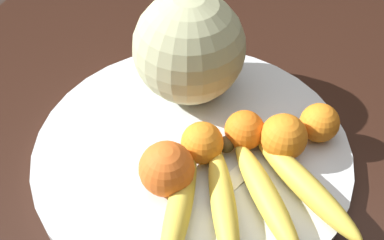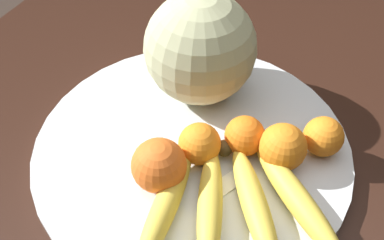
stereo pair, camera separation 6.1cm
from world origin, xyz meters
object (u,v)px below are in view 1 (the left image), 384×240
object	(u,v)px
orange_front_left	(167,169)
orange_front_right	(202,143)
orange_back_right	(319,123)
orange_mid_center	(283,137)
melon	(189,48)
fruit_bowl	(192,147)
orange_back_left	(245,130)
kitchen_table	(170,166)
produce_tag	(236,177)
banana_bunch	(246,196)

from	to	relation	value
orange_front_left	orange_front_right	distance (m)	0.07
orange_front_left	orange_front_right	size ratio (longest dim) A/B	1.23
orange_back_right	orange_front_left	bearing A→B (deg)	-50.76
orange_mid_center	orange_front_left	bearing A→B (deg)	-53.30
melon	orange_front_left	size ratio (longest dim) A/B	2.34
orange_mid_center	orange_front_right	bearing A→B (deg)	-69.24
orange_front_left	orange_back_right	world-z (taller)	orange_front_left
fruit_bowl	orange_back_right	world-z (taller)	orange_back_right
orange_front_right	orange_mid_center	size ratio (longest dim) A/B	0.90
melon	orange_front_right	bearing A→B (deg)	24.24
orange_front_right	orange_back_left	xyz separation A→B (m)	(-0.04, 0.05, -0.00)
orange_back_right	kitchen_table	bearing A→B (deg)	-84.17
fruit_bowl	produce_tag	world-z (taller)	produce_tag
fruit_bowl	orange_mid_center	xyz separation A→B (m)	(-0.02, 0.12, 0.04)
melon	banana_bunch	distance (m)	0.24
kitchen_table	orange_front_left	bearing A→B (deg)	19.20
kitchen_table	orange_mid_center	xyz separation A→B (m)	(0.02, 0.18, 0.16)
fruit_bowl	orange_back_right	size ratio (longest dim) A/B	8.08
produce_tag	orange_front_left	bearing A→B (deg)	-39.19
orange_front_left	produce_tag	bearing A→B (deg)	114.42
banana_bunch	orange_mid_center	size ratio (longest dim) A/B	3.92
melon	produce_tag	bearing A→B (deg)	36.93
fruit_bowl	melon	xyz separation A→B (m)	(-0.11, -0.04, 0.09)
orange_front_left	melon	bearing A→B (deg)	-171.69
banana_bunch	orange_back_left	distance (m)	0.10
orange_back_right	orange_mid_center	bearing A→B (deg)	-44.15
kitchen_table	melon	world-z (taller)	melon
kitchen_table	produce_tag	world-z (taller)	produce_tag
fruit_bowl	produce_tag	xyz separation A→B (m)	(0.04, 0.07, 0.01)
melon	orange_back_left	world-z (taller)	melon
melon	orange_front_left	distance (m)	0.20
orange_back_left	melon	bearing A→B (deg)	-128.79
banana_bunch	orange_back_right	distance (m)	0.16
orange_mid_center	orange_back_right	bearing A→B (deg)	135.85
banana_bunch	orange_mid_center	bearing A→B (deg)	134.98
melon	orange_back_left	size ratio (longest dim) A/B	2.98
orange_front_right	orange_back_right	size ratio (longest dim) A/B	1.04
orange_back_left	produce_tag	size ratio (longest dim) A/B	0.75
melon	orange_front_left	world-z (taller)	melon
kitchen_table	orange_front_left	world-z (taller)	orange_front_left
kitchen_table	orange_front_left	distance (m)	0.21
fruit_bowl	orange_front_left	bearing A→B (deg)	-7.13
fruit_bowl	orange_mid_center	world-z (taller)	orange_mid_center
kitchen_table	fruit_bowl	bearing A→B (deg)	49.89
fruit_bowl	banana_bunch	distance (m)	0.12
fruit_bowl	orange_mid_center	distance (m)	0.13
produce_tag	orange_back_right	bearing A→B (deg)	165.18
orange_front_left	orange_back_right	distance (m)	0.23
orange_mid_center	orange_back_right	size ratio (longest dim) A/B	1.16
orange_mid_center	kitchen_table	bearing A→B (deg)	-97.57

